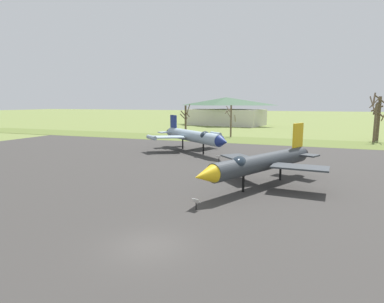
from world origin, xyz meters
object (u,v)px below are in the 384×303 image
info_placard_rear_center (196,203)px  visitor_building (226,112)px  info_placard_front_right (219,158)px  jet_fighter_rear_center (261,162)px  jet_fighter_front_right (193,136)px

info_placard_rear_center → visitor_building: visitor_building is taller
info_placard_front_right → info_placard_rear_center: bearing=-79.1°
jet_fighter_rear_center → info_placard_rear_center: size_ratio=16.84×
jet_fighter_front_right → info_placard_rear_center: bearing=-68.8°
jet_fighter_front_right → jet_fighter_rear_center: size_ratio=0.99×
jet_fighter_front_right → visitor_building: size_ratio=0.55×
jet_fighter_front_right → info_placard_rear_center: 27.49m
visitor_building → info_placard_rear_center: bearing=-76.5°
info_placard_front_right → visitor_building: 71.64m
jet_fighter_front_right → info_placard_front_right: jet_fighter_front_right is taller
jet_fighter_rear_center → visitor_building: bearing=107.0°
jet_fighter_front_right → jet_fighter_rear_center: (13.12, -17.50, -0.21)m
info_placard_rear_center → visitor_building: 89.37m
info_placard_front_right → visitor_building: visitor_building is taller
info_placard_rear_center → visitor_building: (-20.82, 86.81, 4.06)m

